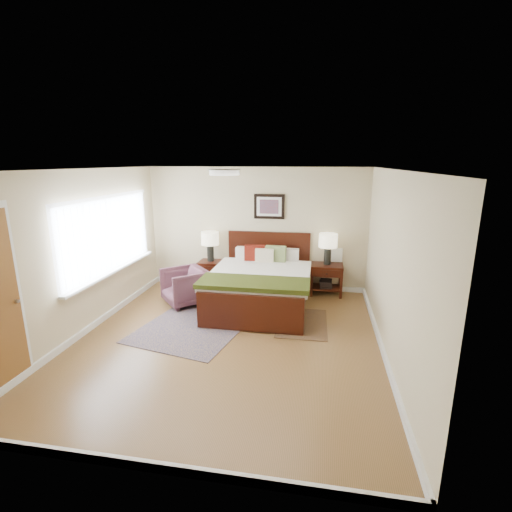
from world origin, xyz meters
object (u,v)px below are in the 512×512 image
object	(u,v)px
lamp_left	(210,241)
armchair	(185,286)
bed	(261,278)
lamp_right	(328,243)
rug_persian	(199,322)
nightstand_left	(211,267)
nightstand_right	(326,276)

from	to	relation	value
lamp_left	armchair	bearing A→B (deg)	-102.44
bed	lamp_right	bearing A→B (deg)	35.51
lamp_left	lamp_right	size ratio (longest dim) A/B	1.00
lamp_right	armchair	distance (m)	2.88
bed	lamp_right	world-z (taller)	lamp_right
bed	rug_persian	bearing A→B (deg)	-134.61
lamp_right	rug_persian	bearing A→B (deg)	-139.90
bed	lamp_left	xyz separation A→B (m)	(-1.20, 0.85, 0.47)
lamp_left	lamp_right	world-z (taller)	lamp_right
lamp_right	rug_persian	xyz separation A→B (m)	(-2.09, -1.76, -1.05)
nightstand_left	lamp_left	bearing A→B (deg)	90.00
bed	lamp_right	distance (m)	1.55
lamp_right	bed	bearing A→B (deg)	-144.49
nightstand_left	rug_persian	xyz separation A→B (m)	(0.30, -1.74, -0.45)
lamp_right	nightstand_right	bearing A→B (deg)	-90.00
rug_persian	nightstand_right	bearing A→B (deg)	51.72
rug_persian	armchair	bearing A→B (deg)	135.50
lamp_right	nightstand_left	bearing A→B (deg)	-179.51
bed	rug_persian	distance (m)	1.38
armchair	lamp_right	bearing A→B (deg)	68.27
bed	nightstand_right	size ratio (longest dim) A/B	3.51
nightstand_left	lamp_right	size ratio (longest dim) A/B	0.95
lamp_left	rug_persian	world-z (taller)	lamp_left
nightstand_left	nightstand_right	xyz separation A→B (m)	(2.39, 0.01, -0.08)
nightstand_left	rug_persian	world-z (taller)	nightstand_left
nightstand_left	bed	bearing A→B (deg)	-34.82
bed	nightstand_right	bearing A→B (deg)	35.07
lamp_left	rug_persian	xyz separation A→B (m)	(0.30, -1.76, -1.01)
lamp_left	nightstand_right	bearing A→B (deg)	-0.33
nightstand_right	armchair	world-z (taller)	armchair
lamp_left	rug_persian	bearing A→B (deg)	-80.20
bed	armchair	world-z (taller)	bed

